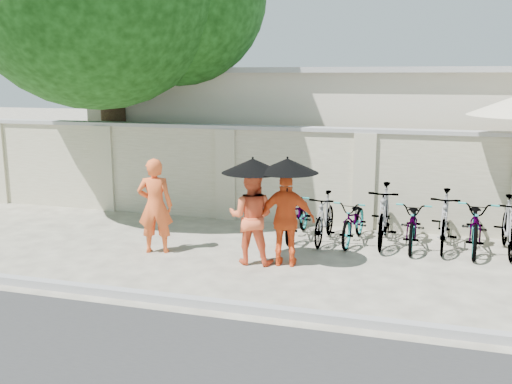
# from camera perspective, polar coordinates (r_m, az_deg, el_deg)

# --- Properties ---
(ground) EXTENTS (80.00, 80.00, 0.00)m
(ground) POSITION_cam_1_polar(r_m,az_deg,el_deg) (9.66, -3.37, -7.40)
(ground) COLOR #BFB8A0
(kerb) EXTENTS (40.00, 0.16, 0.12)m
(kerb) POSITION_cam_1_polar(r_m,az_deg,el_deg) (8.16, -7.47, -10.68)
(kerb) COLOR #999999
(kerb) RESTS_ON ground
(compound_wall) EXTENTS (20.00, 0.30, 2.00)m
(compound_wall) POSITION_cam_1_polar(r_m,az_deg,el_deg) (12.17, 6.12, 1.38)
(compound_wall) COLOR beige
(compound_wall) RESTS_ON ground
(building_behind) EXTENTS (14.00, 6.00, 3.20)m
(building_behind) POSITION_cam_1_polar(r_m,az_deg,el_deg) (15.71, 12.29, 5.68)
(building_behind) COLOR beige
(building_behind) RESTS_ON ground
(monk_left) EXTENTS (0.72, 0.57, 1.71)m
(monk_left) POSITION_cam_1_polar(r_m,az_deg,el_deg) (10.33, -10.05, -1.37)
(monk_left) COLOR #FF612A
(monk_left) RESTS_ON ground
(monk_center) EXTENTS (0.82, 0.66, 1.61)m
(monk_center) POSITION_cam_1_polar(r_m,az_deg,el_deg) (9.59, -0.47, -2.50)
(monk_center) COLOR #FF6637
(monk_center) RESTS_ON ground
(parasol_center) EXTENTS (1.03, 1.03, 0.90)m
(parasol_center) POSITION_cam_1_polar(r_m,az_deg,el_deg) (9.32, -0.33, 2.65)
(parasol_center) COLOR black
(parasol_center) RESTS_ON ground
(monk_right) EXTENTS (0.97, 0.49, 1.59)m
(monk_right) POSITION_cam_1_polar(r_m,az_deg,el_deg) (9.48, 3.09, -2.75)
(monk_right) COLOR #F2551D
(monk_right) RESTS_ON ground
(parasol_right) EXTENTS (1.02, 1.02, 0.93)m
(parasol_right) POSITION_cam_1_polar(r_m,az_deg,el_deg) (9.21, 3.16, 2.66)
(parasol_right) COLOR black
(parasol_right) RESTS_ON ground
(bike_0) EXTENTS (0.64, 1.80, 0.94)m
(bike_0) POSITION_cam_1_polar(r_m,az_deg,el_deg) (11.17, 4.23, -2.27)
(bike_0) COLOR slate
(bike_0) RESTS_ON ground
(bike_1) EXTENTS (0.52, 1.61, 0.96)m
(bike_1) POSITION_cam_1_polar(r_m,az_deg,el_deg) (10.94, 6.87, -2.58)
(bike_1) COLOR slate
(bike_1) RESTS_ON ground
(bike_2) EXTENTS (0.74, 1.71, 0.87)m
(bike_2) POSITION_cam_1_polar(r_m,az_deg,el_deg) (11.00, 9.78, -2.82)
(bike_2) COLOR slate
(bike_2) RESTS_ON ground
(bike_3) EXTENTS (0.56, 1.89, 1.13)m
(bike_3) POSITION_cam_1_polar(r_m,az_deg,el_deg) (11.00, 12.68, -2.23)
(bike_3) COLOR slate
(bike_3) RESTS_ON ground
(bike_4) EXTENTS (0.64, 1.76, 0.92)m
(bike_4) POSITION_cam_1_polar(r_m,az_deg,el_deg) (10.96, 15.48, -3.00)
(bike_4) COLOR slate
(bike_4) RESTS_ON ground
(bike_5) EXTENTS (0.62, 1.81, 1.07)m
(bike_5) POSITION_cam_1_polar(r_m,az_deg,el_deg) (11.03, 18.34, -2.67)
(bike_5) COLOR slate
(bike_5) RESTS_ON ground
(bike_6) EXTENTS (0.79, 1.94, 1.00)m
(bike_6) POSITION_cam_1_polar(r_m,az_deg,el_deg) (11.06, 21.15, -3.02)
(bike_6) COLOR slate
(bike_6) RESTS_ON ground
(bike_7) EXTENTS (0.51, 1.72, 1.03)m
(bike_7) POSITION_cam_1_polar(r_m,az_deg,el_deg) (11.10, 23.97, -3.12)
(bike_7) COLOR slate
(bike_7) RESTS_ON ground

